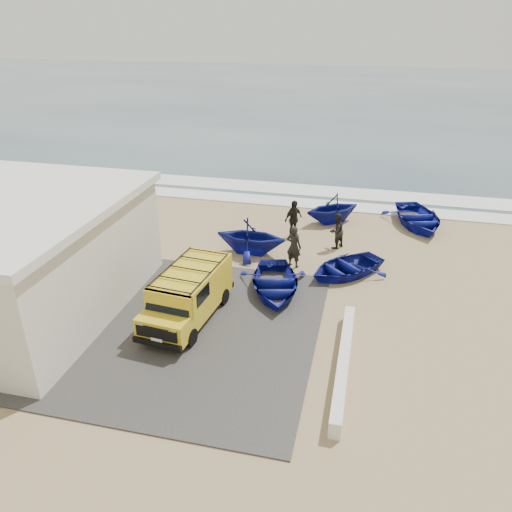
{
  "coord_description": "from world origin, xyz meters",
  "views": [
    {
      "loc": [
        5.25,
        -16.0,
        10.25
      ],
      "look_at": [
        0.96,
        2.01,
        1.2
      ],
      "focal_mm": 35.0,
      "sensor_mm": 36.0,
      "label": 1
    }
  ],
  "objects_px": {
    "parapet": "(343,363)",
    "boat_near_right": "(345,267)",
    "boat_near_left": "(275,283)",
    "boat_far_right": "(418,218)",
    "van": "(189,293)",
    "boat_mid_left": "(251,236)",
    "fisherman_middle": "(336,231)",
    "fisherman_front": "(294,247)",
    "fisherman_back": "(293,219)",
    "boat_far_left": "(332,208)",
    "building": "(9,256)"
  },
  "relations": [
    {
      "from": "boat_near_right",
      "to": "boat_mid_left",
      "type": "xyz_separation_m",
      "value": [
        -4.51,
        1.16,
        0.49
      ]
    },
    {
      "from": "parapet",
      "to": "boat_near_left",
      "type": "height_order",
      "value": "boat_near_left"
    },
    {
      "from": "boat_far_right",
      "to": "parapet",
      "type": "bearing_deg",
      "value": -118.33
    },
    {
      "from": "fisherman_middle",
      "to": "parapet",
      "type": "bearing_deg",
      "value": 43.76
    },
    {
      "from": "fisherman_middle",
      "to": "building",
      "type": "bearing_deg",
      "value": -17.21
    },
    {
      "from": "fisherman_front",
      "to": "fisherman_back",
      "type": "bearing_deg",
      "value": -61.77
    },
    {
      "from": "fisherman_back",
      "to": "boat_near_left",
      "type": "bearing_deg",
      "value": -141.88
    },
    {
      "from": "parapet",
      "to": "van",
      "type": "height_order",
      "value": "van"
    },
    {
      "from": "fisherman_middle",
      "to": "fisherman_front",
      "type": "bearing_deg",
      "value": 2.96
    },
    {
      "from": "building",
      "to": "fisherman_middle",
      "type": "distance_m",
      "value": 14.12
    },
    {
      "from": "parapet",
      "to": "boat_mid_left",
      "type": "height_order",
      "value": "boat_mid_left"
    },
    {
      "from": "parapet",
      "to": "boat_mid_left",
      "type": "relative_size",
      "value": 1.83
    },
    {
      "from": "parapet",
      "to": "boat_near_right",
      "type": "height_order",
      "value": "boat_near_right"
    },
    {
      "from": "building",
      "to": "fisherman_front",
      "type": "relative_size",
      "value": 4.87
    },
    {
      "from": "van",
      "to": "fisherman_front",
      "type": "xyz_separation_m",
      "value": [
        3.05,
        5.03,
        -0.08
      ]
    },
    {
      "from": "parapet",
      "to": "fisherman_front",
      "type": "distance_m",
      "value": 7.35
    },
    {
      "from": "parapet",
      "to": "boat_mid_left",
      "type": "bearing_deg",
      "value": 122.74
    },
    {
      "from": "fisherman_front",
      "to": "fisherman_back",
      "type": "relative_size",
      "value": 1.0
    },
    {
      "from": "van",
      "to": "boat_near_right",
      "type": "bearing_deg",
      "value": 47.55
    },
    {
      "from": "fisherman_back",
      "to": "boat_far_left",
      "type": "bearing_deg",
      "value": 0.18
    },
    {
      "from": "van",
      "to": "boat_mid_left",
      "type": "xyz_separation_m",
      "value": [
        0.86,
        5.93,
        -0.19
      ]
    },
    {
      "from": "building",
      "to": "fisherman_front",
      "type": "bearing_deg",
      "value": 30.65
    },
    {
      "from": "boat_far_right",
      "to": "fisherman_back",
      "type": "xyz_separation_m",
      "value": [
        -6.2,
        -2.99,
        0.51
      ]
    },
    {
      "from": "boat_mid_left",
      "to": "parapet",
      "type": "bearing_deg",
      "value": -145.06
    },
    {
      "from": "building",
      "to": "van",
      "type": "distance_m",
      "value": 6.84
    },
    {
      "from": "boat_far_right",
      "to": "fisherman_middle",
      "type": "bearing_deg",
      "value": -152.26
    },
    {
      "from": "building",
      "to": "boat_near_left",
      "type": "relative_size",
      "value": 2.36
    },
    {
      "from": "fisherman_middle",
      "to": "boat_near_left",
      "type": "bearing_deg",
      "value": 14.74
    },
    {
      "from": "boat_near_left",
      "to": "fisherman_middle",
      "type": "height_order",
      "value": "fisherman_middle"
    },
    {
      "from": "building",
      "to": "boat_far_left",
      "type": "bearing_deg",
      "value": 46.26
    },
    {
      "from": "boat_far_right",
      "to": "fisherman_middle",
      "type": "xyz_separation_m",
      "value": [
        -3.99,
        -3.79,
        0.42
      ]
    },
    {
      "from": "van",
      "to": "boat_far_left",
      "type": "height_order",
      "value": "van"
    },
    {
      "from": "fisherman_back",
      "to": "fisherman_front",
      "type": "bearing_deg",
      "value": -134.12
    },
    {
      "from": "fisherman_middle",
      "to": "fisherman_back",
      "type": "height_order",
      "value": "fisherman_back"
    },
    {
      "from": "parapet",
      "to": "van",
      "type": "xyz_separation_m",
      "value": [
        -5.8,
        1.75,
        0.77
      ]
    },
    {
      "from": "van",
      "to": "fisherman_back",
      "type": "height_order",
      "value": "van"
    },
    {
      "from": "van",
      "to": "fisherman_back",
      "type": "bearing_deg",
      "value": 79.26
    },
    {
      "from": "boat_far_left",
      "to": "fisherman_back",
      "type": "xyz_separation_m",
      "value": [
        -1.72,
        -2.38,
        0.15
      ]
    },
    {
      "from": "boat_mid_left",
      "to": "fisherman_back",
      "type": "xyz_separation_m",
      "value": [
        1.63,
        2.35,
        0.11
      ]
    },
    {
      "from": "fisherman_middle",
      "to": "boat_far_right",
      "type": "bearing_deg",
      "value": 170.51
    },
    {
      "from": "building",
      "to": "boat_mid_left",
      "type": "bearing_deg",
      "value": 41.43
    },
    {
      "from": "fisherman_front",
      "to": "fisherman_back",
      "type": "height_order",
      "value": "fisherman_back"
    },
    {
      "from": "boat_near_left",
      "to": "boat_far_right",
      "type": "xyz_separation_m",
      "value": [
        6.0,
        8.7,
        0.04
      ]
    },
    {
      "from": "parapet",
      "to": "boat_near_left",
      "type": "bearing_deg",
      "value": 125.74
    },
    {
      "from": "van",
      "to": "boat_far_right",
      "type": "relative_size",
      "value": 1.08
    },
    {
      "from": "boat_far_left",
      "to": "fisherman_middle",
      "type": "relative_size",
      "value": 1.77
    },
    {
      "from": "parapet",
      "to": "van",
      "type": "relative_size",
      "value": 1.27
    },
    {
      "from": "parapet",
      "to": "boat_far_right",
      "type": "distance_m",
      "value": 13.34
    },
    {
      "from": "parapet",
      "to": "fisherman_middle",
      "type": "xyz_separation_m",
      "value": [
        -1.1,
        9.23,
        0.6
      ]
    },
    {
      "from": "boat_mid_left",
      "to": "fisherman_back",
      "type": "height_order",
      "value": "fisherman_back"
    }
  ]
}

